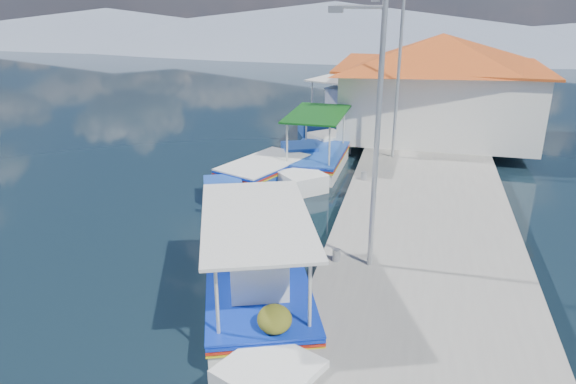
# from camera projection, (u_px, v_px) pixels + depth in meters

# --- Properties ---
(ground) EXTENTS (160.00, 160.00, 0.00)m
(ground) POSITION_uv_depth(u_px,v_px,m) (157.00, 302.00, 12.23)
(ground) COLOR black
(ground) RESTS_ON ground
(quay) EXTENTS (5.00, 44.00, 0.50)m
(quay) POSITION_uv_depth(u_px,v_px,m) (425.00, 215.00, 16.27)
(quay) COLOR gray
(quay) RESTS_ON ground
(bollards) EXTENTS (0.20, 17.20, 0.30)m
(bollards) POSITION_uv_depth(u_px,v_px,m) (354.00, 205.00, 15.91)
(bollards) COLOR #A5A8AD
(bollards) RESTS_ON quay
(main_caique) EXTENTS (3.97, 7.12, 2.51)m
(main_caique) POSITION_uv_depth(u_px,v_px,m) (260.00, 290.00, 11.80)
(main_caique) COLOR white
(main_caique) RESTS_ON ground
(caique_green_canopy) EXTENTS (2.12, 6.75, 2.52)m
(caique_green_canopy) POSITION_uv_depth(u_px,v_px,m) (317.00, 160.00, 20.98)
(caique_green_canopy) COLOR white
(caique_green_canopy) RESTS_ON ground
(caique_blue_hull) EXTENTS (3.37, 5.87, 1.13)m
(caique_blue_hull) POSITION_uv_depth(u_px,v_px,m) (264.00, 172.00, 19.81)
(caique_blue_hull) COLOR #1B45A5
(caique_blue_hull) RESTS_ON ground
(caique_far) EXTENTS (4.11, 7.17, 2.71)m
(caique_far) POSITION_uv_depth(u_px,v_px,m) (344.00, 114.00, 28.13)
(caique_far) COLOR #1B45A5
(caique_far) RESTS_ON ground
(harbor_building) EXTENTS (10.49, 10.49, 4.40)m
(harbor_building) POSITION_uv_depth(u_px,v_px,m) (439.00, 83.00, 23.46)
(harbor_building) COLOR silver
(harbor_building) RESTS_ON quay
(lamp_post_near) EXTENTS (1.21, 0.14, 6.00)m
(lamp_post_near) POSITION_uv_depth(u_px,v_px,m) (373.00, 128.00, 11.66)
(lamp_post_near) COLOR #A5A8AD
(lamp_post_near) RESTS_ON quay
(lamp_post_far) EXTENTS (1.21, 0.14, 6.00)m
(lamp_post_far) POSITION_uv_depth(u_px,v_px,m) (396.00, 70.00, 19.82)
(lamp_post_far) COLOR #A5A8AD
(lamp_post_far) RESTS_ON quay
(mountain_ridge) EXTENTS (171.40, 96.00, 5.50)m
(mountain_ridge) POSITION_uv_depth(u_px,v_px,m) (435.00, 31.00, 60.81)
(mountain_ridge) COLOR slate
(mountain_ridge) RESTS_ON ground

